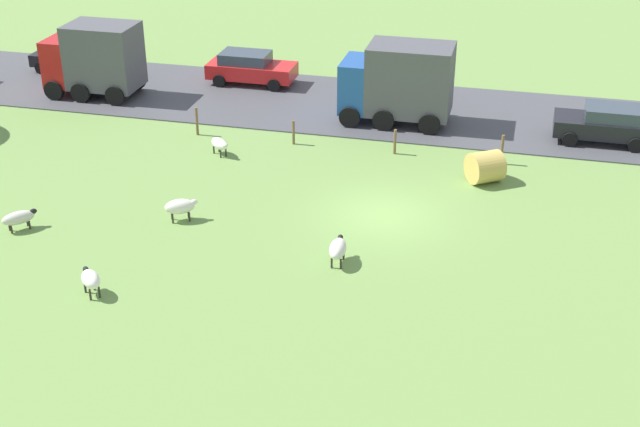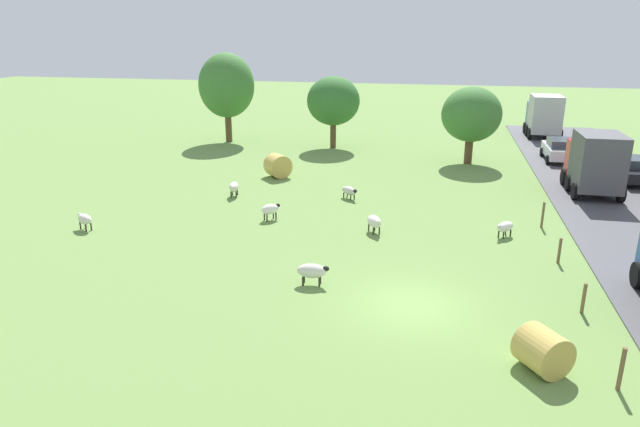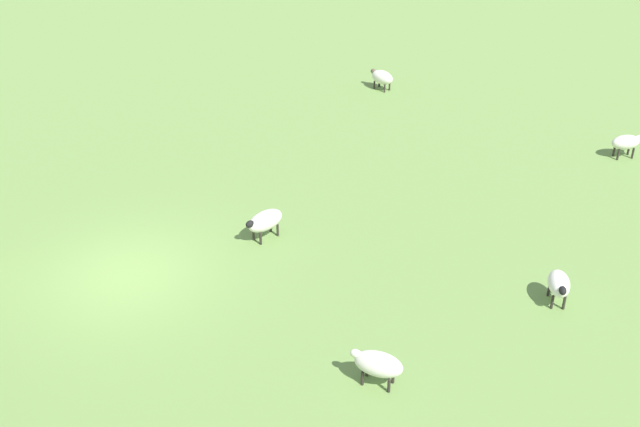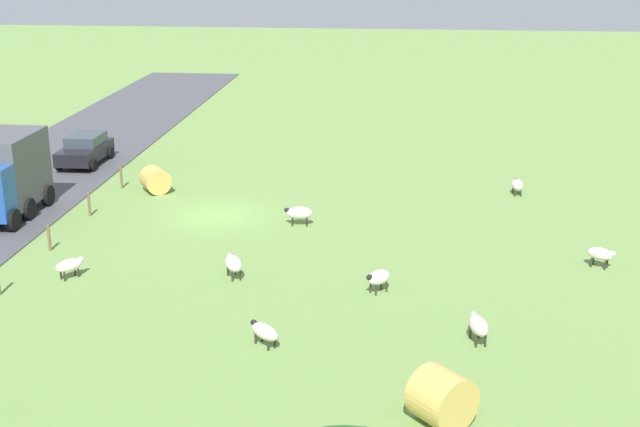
{
  "view_description": "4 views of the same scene",
  "coord_description": "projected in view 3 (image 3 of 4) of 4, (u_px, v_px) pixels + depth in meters",
  "views": [
    {
      "loc": [
        -28.19,
        -4.57,
        14.69
      ],
      "look_at": [
        -3.56,
        1.53,
        1.65
      ],
      "focal_mm": 49.11,
      "sensor_mm": 36.0,
      "label": 1
    },
    {
      "loc": [
        0.55,
        -18.44,
        9.36
      ],
      "look_at": [
        -4.56,
        5.95,
        1.15
      ],
      "focal_mm": 32.14,
      "sensor_mm": 36.0,
      "label": 2
    },
    {
      "loc": [
        7.1,
        16.08,
        12.16
      ],
      "look_at": [
        -4.33,
        2.59,
        1.39
      ],
      "focal_mm": 44.88,
      "sensor_mm": 36.0,
      "label": 3
    },
    {
      "loc": [
        -8.39,
        35.82,
        12.09
      ],
      "look_at": [
        -5.04,
        4.03,
        1.61
      ],
      "focal_mm": 48.09,
      "sensor_mm": 36.0,
      "label": 4
    }
  ],
  "objects": [
    {
      "name": "ground_plane",
      "position": [
        128.0,
        276.0,
        20.72
      ],
      "size": [
        160.0,
        160.0,
        0.0
      ],
      "primitive_type": "plane",
      "color": "#6B8E47"
    },
    {
      "name": "sheep_1",
      "position": [
        382.0,
        77.0,
        31.15
      ],
      "size": [
        0.6,
        1.1,
        0.77
      ],
      "color": "silver",
      "rests_on": "ground_plane"
    },
    {
      "name": "sheep_2",
      "position": [
        626.0,
        142.0,
        26.16
      ],
      "size": [
        1.09,
        0.89,
        0.79
      ],
      "color": "silver",
      "rests_on": "ground_plane"
    },
    {
      "name": "sheep_3",
      "position": [
        265.0,
        221.0,
        21.97
      ],
      "size": [
        1.26,
        0.62,
        0.84
      ],
      "color": "silver",
      "rests_on": "ground_plane"
    },
    {
      "name": "sheep_4",
      "position": [
        378.0,
        364.0,
        17.04
      ],
      "size": [
        0.99,
        1.22,
        0.83
      ],
      "color": "silver",
      "rests_on": "ground_plane"
    },
    {
      "name": "sheep_7",
      "position": [
        559.0,
        284.0,
        19.46
      ],
      "size": [
        1.03,
        1.02,
        0.83
      ],
      "color": "white",
      "rests_on": "ground_plane"
    }
  ]
}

